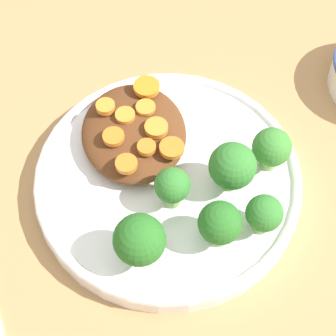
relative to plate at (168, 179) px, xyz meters
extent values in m
plane|color=tan|center=(0.00, 0.00, -0.01)|extent=(4.00, 4.00, 0.00)
cylinder|color=white|center=(0.00, 0.00, 0.00)|extent=(0.27, 0.27, 0.02)
torus|color=white|center=(0.00, 0.00, 0.01)|extent=(0.27, 0.27, 0.01)
ellipsoid|color=#5B3319|center=(-0.05, -0.03, 0.02)|extent=(0.13, 0.11, 0.03)
cylinder|color=#7FA85B|center=(0.07, 0.04, 0.02)|extent=(0.02, 0.02, 0.02)
sphere|color=#286B23|center=(0.07, 0.04, 0.04)|extent=(0.04, 0.04, 0.04)
cylinder|color=#759E51|center=(0.02, 0.06, 0.02)|extent=(0.01, 0.01, 0.02)
sphere|color=#337A2D|center=(0.02, 0.06, 0.04)|extent=(0.05, 0.05, 0.05)
cylinder|color=#7FA85B|center=(0.08, -0.04, 0.02)|extent=(0.01, 0.01, 0.03)
sphere|color=#286B23|center=(0.08, -0.04, 0.05)|extent=(0.05, 0.05, 0.05)
cylinder|color=#7FA85B|center=(0.03, 0.00, 0.02)|extent=(0.02, 0.02, 0.02)
sphere|color=#337A2D|center=(0.03, 0.00, 0.04)|extent=(0.03, 0.03, 0.03)
cylinder|color=#7FA85B|center=(0.07, 0.08, 0.02)|extent=(0.02, 0.02, 0.02)
sphere|color=#337A2D|center=(0.07, 0.08, 0.04)|extent=(0.04, 0.04, 0.04)
cylinder|color=#7FA85B|center=(0.00, 0.10, 0.02)|extent=(0.02, 0.02, 0.02)
sphere|color=#3D8433|center=(0.00, 0.10, 0.04)|extent=(0.04, 0.04, 0.04)
cylinder|color=orange|center=(-0.07, -0.01, 0.04)|extent=(0.02, 0.02, 0.00)
cylinder|color=orange|center=(-0.03, -0.05, 0.04)|extent=(0.02, 0.02, 0.01)
cylinder|color=orange|center=(-0.09, -0.01, 0.04)|extent=(0.03, 0.03, 0.01)
cylinder|color=orange|center=(-0.04, -0.01, 0.04)|extent=(0.02, 0.02, 0.01)
cylinder|color=orange|center=(-0.07, -0.05, 0.04)|extent=(0.02, 0.02, 0.01)
cylinder|color=orange|center=(-0.01, 0.01, 0.04)|extent=(0.02, 0.02, 0.01)
cylinder|color=orange|center=(-0.06, -0.04, 0.04)|extent=(0.02, 0.02, 0.00)
cylinder|color=orange|center=(0.00, -0.04, 0.04)|extent=(0.02, 0.02, 0.01)
cylinder|color=orange|center=(-0.02, -0.02, 0.04)|extent=(0.02, 0.02, 0.01)
camera|label=1|loc=(0.29, -0.04, 0.49)|focal=60.00mm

